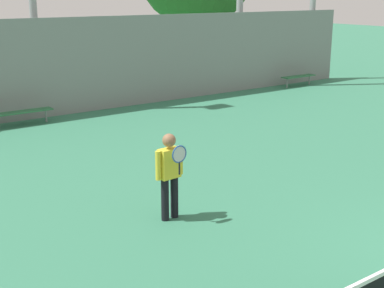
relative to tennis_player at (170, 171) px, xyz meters
name	(u,v)px	position (x,y,z in m)	size (l,w,h in m)	color
tennis_player	(170,171)	(0.00, 0.00, 0.00)	(0.59, 0.42, 1.58)	black
bench_courtside_far	(299,77)	(12.45, 8.52, -0.51)	(1.75, 0.40, 0.44)	#28663D
bench_adjacent_court	(22,112)	(0.28, 8.52, -0.51)	(1.85, 0.40, 0.44)	#28663D
back_fence	(85,65)	(2.74, 9.18, 0.68)	(25.04, 0.06, 3.17)	gray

